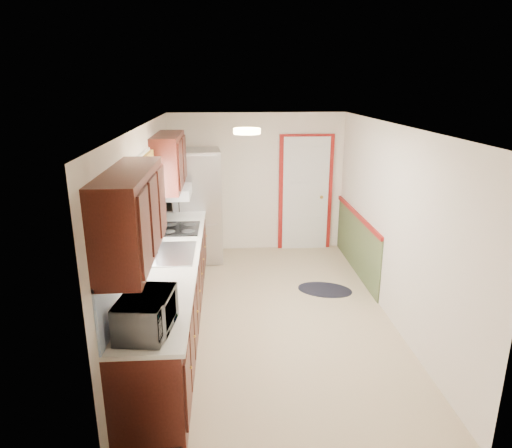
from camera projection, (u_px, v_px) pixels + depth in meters
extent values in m
cube|color=tan|center=(270.00, 314.00, 5.90)|extent=(3.20, 5.20, 0.12)
cube|color=white|center=(272.00, 126.00, 5.20)|extent=(3.20, 5.20, 0.12)
cube|color=white|center=(257.00, 183.00, 7.93)|extent=(3.20, 0.10, 2.40)
cube|color=white|center=(307.00, 333.00, 3.17)|extent=(3.20, 0.10, 2.40)
cube|color=white|center=(147.00, 228.00, 5.45)|extent=(0.10, 5.20, 2.40)
cube|color=white|center=(392.00, 223.00, 5.65)|extent=(0.10, 5.20, 2.40)
cube|color=#39120D|center=(173.00, 296.00, 5.41)|extent=(0.60, 4.00, 0.90)
cube|color=white|center=(172.00, 259.00, 5.27)|extent=(0.63, 4.00, 0.04)
cube|color=#5F9FE9|center=(143.00, 235.00, 5.16)|extent=(0.02, 4.00, 0.55)
cube|color=#39120D|center=(131.00, 215.00, 3.75)|extent=(0.35, 1.40, 0.75)
cube|color=#39120D|center=(169.00, 161.00, 6.33)|extent=(0.35, 1.20, 0.75)
cube|color=white|center=(143.00, 198.00, 5.14)|extent=(0.02, 1.00, 0.90)
cube|color=orange|center=(144.00, 168.00, 5.04)|extent=(0.05, 1.12, 0.24)
cube|color=#B7B7BC|center=(172.00, 254.00, 5.36)|extent=(0.52, 0.82, 0.02)
cube|color=white|center=(175.00, 192.00, 6.51)|extent=(0.45, 0.60, 0.15)
cube|color=maroon|center=(305.00, 194.00, 8.02)|extent=(0.94, 0.05, 2.08)
cube|color=white|center=(306.00, 194.00, 7.99)|extent=(0.80, 0.04, 2.00)
cube|color=#475630|center=(357.00, 244.00, 7.15)|extent=(0.02, 2.30, 0.90)
cube|color=maroon|center=(358.00, 215.00, 7.01)|extent=(0.04, 2.30, 0.06)
cylinder|color=#FFD88C|center=(247.00, 131.00, 5.00)|extent=(0.30, 0.30, 0.06)
imported|color=white|center=(146.00, 310.00, 3.63)|extent=(0.39, 0.61, 0.38)
cube|color=#B7B7BC|center=(197.00, 206.00, 7.52)|extent=(0.82, 0.78, 1.85)
cylinder|color=black|center=(180.00, 218.00, 7.15)|extent=(0.02, 0.02, 1.30)
ellipsoid|color=black|center=(325.00, 290.00, 6.59)|extent=(0.90, 0.73, 0.01)
cube|color=black|center=(180.00, 229.00, 6.26)|extent=(0.53, 0.64, 0.02)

